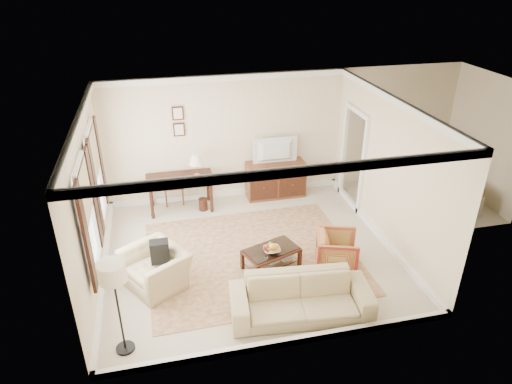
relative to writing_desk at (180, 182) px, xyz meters
name	(u,v)px	position (x,y,z in m)	size (l,w,h in m)	color
room_shell	(249,132)	(1.14, -2.03, 1.78)	(5.51, 5.01, 2.91)	beige
annex_bedroom	(427,188)	(5.63, -0.88, -0.35)	(3.00, 2.70, 2.90)	beige
window_front	(88,217)	(-1.56, -2.73, 0.86)	(0.12, 1.56, 1.80)	#CCB284
window_rear	(96,174)	(-1.56, -1.13, 0.86)	(0.12, 1.56, 1.80)	#CCB284
doorway	(353,160)	(3.85, -0.53, 0.38)	(0.10, 1.12, 2.25)	white
rug	(252,256)	(1.15, -2.19, -0.68)	(3.91, 3.35, 0.01)	brown
writing_desk	(180,182)	(0.00, 0.00, 0.00)	(1.46, 0.73, 0.80)	#3C1C11
desk_chair	(173,182)	(-0.14, 0.35, -0.17)	(0.45, 0.45, 1.05)	brown
desk_lamp	(196,165)	(0.39, 0.00, 0.36)	(0.32, 0.32, 0.50)	silver
framed_prints	(178,121)	(0.10, 0.44, 1.25)	(0.25, 0.04, 0.68)	#3C1C11
sideboard	(275,179)	(2.25, 0.17, -0.27)	(1.38, 0.53, 0.85)	brown
tv	(276,143)	(2.25, 0.15, 0.65)	(1.00, 0.57, 0.13)	black
coffee_table	(271,254)	(1.42, -2.61, -0.38)	(1.12, 0.88, 0.42)	#3C1C11
fruit_bowl	(272,249)	(1.41, -2.70, -0.22)	(0.42, 0.42, 0.10)	silver
book_a	(266,261)	(1.34, -2.60, -0.53)	(0.28, 0.04, 0.38)	brown
book_b	(279,257)	(1.60, -2.55, -0.53)	(0.28, 0.03, 0.38)	brown
striped_armchair	(337,249)	(2.61, -2.81, -0.32)	(0.72, 0.68, 0.75)	maroon
club_armchair	(155,263)	(-0.65, -2.62, -0.24)	(1.04, 0.68, 0.91)	tan
backpack	(160,249)	(-0.54, -2.59, 0.01)	(0.32, 0.22, 0.40)	black
sofa	(301,292)	(1.57, -3.90, -0.26)	(2.23, 0.65, 0.87)	tan
floor_lamp	(113,279)	(-1.16, -4.04, 0.60)	(0.38, 0.38, 1.54)	black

